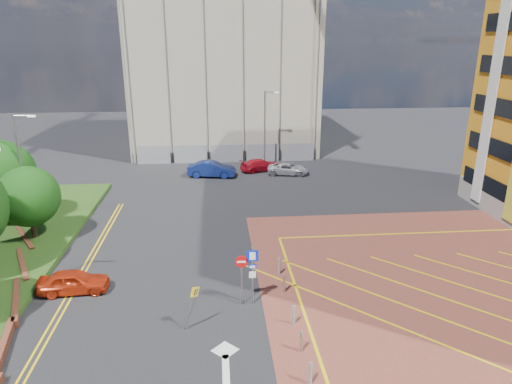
{
  "coord_description": "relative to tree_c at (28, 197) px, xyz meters",
  "views": [
    {
      "loc": [
        -1.13,
        -19.43,
        12.9
      ],
      "look_at": [
        0.88,
        3.21,
        5.34
      ],
      "focal_mm": 32.0,
      "sensor_mm": 36.0,
      "label": 1
    }
  ],
  "objects": [
    {
      "name": "retaining_wall",
      "position": [
        1.7,
        -8.0,
        -2.99
      ],
      "size": [
        6.06,
        20.33,
        0.4
      ],
      "color": "brown",
      "rests_on": "ground"
    },
    {
      "name": "forecourt",
      "position": [
        27.5,
        -10.0,
        -3.18
      ],
      "size": [
        26.0,
        26.0,
        0.02
      ],
      "primitive_type": "cube",
      "color": "brown",
      "rests_on": "ground"
    },
    {
      "name": "sign_cluster",
      "position": [
        13.8,
        -9.02,
        -1.24
      ],
      "size": [
        1.17,
        0.12,
        3.2
      ],
      "color": "#9EA0A8",
      "rests_on": "ground"
    },
    {
      "name": "construction_building",
      "position": [
        13.5,
        30.0,
        7.81
      ],
      "size": [
        21.2,
        19.2,
        22.0
      ],
      "primitive_type": "cube",
      "color": "#ABA48C",
      "rests_on": "ground"
    },
    {
      "name": "warning_sign",
      "position": [
        11.07,
        -10.95,
        -1.76
      ],
      "size": [
        0.84,
        0.43,
        2.24
      ],
      "color": "#9EA0A8",
      "rests_on": "ground"
    },
    {
      "name": "ground",
      "position": [
        13.5,
        -10.0,
        -3.19
      ],
      "size": [
        140.0,
        140.0,
        0.0
      ],
      "primitive_type": "plane",
      "color": "black",
      "rests_on": "ground"
    },
    {
      "name": "car_silver_back",
      "position": [
        19.54,
        14.59,
        -2.62
      ],
      "size": [
        4.44,
        2.68,
        1.15
      ],
      "primitive_type": "imported",
      "rotation": [
        0.0,
        0.0,
        1.37
      ],
      "color": "silver",
      "rests_on": "ground"
    },
    {
      "name": "car_blue_back",
      "position": [
        11.84,
        14.43,
        -2.42
      ],
      "size": [
        4.9,
        2.34,
        1.55
      ],
      "primitive_type": "imported",
      "rotation": [
        0.0,
        0.0,
        1.42
      ],
      "color": "navy",
      "rests_on": "ground"
    },
    {
      "name": "tree_c",
      "position": [
        0.0,
        0.0,
        0.0
      ],
      "size": [
        4.0,
        4.0,
        4.9
      ],
      "color": "#3D2B1C",
      "rests_on": "grass_bed"
    },
    {
      "name": "car_red_back",
      "position": [
        16.89,
        16.19,
        -2.57
      ],
      "size": [
        4.6,
        3.01,
        1.24
      ],
      "primitive_type": "imported",
      "rotation": [
        0.0,
        0.0,
        1.9
      ],
      "color": "#B00F1E",
      "rests_on": "ground"
    },
    {
      "name": "construction_fence",
      "position": [
        14.5,
        20.0,
        -2.19
      ],
      "size": [
        21.6,
        0.06,
        2.0
      ],
      "primitive_type": "cube",
      "color": "gray",
      "rests_on": "ground"
    },
    {
      "name": "bollard_row",
      "position": [
        15.8,
        -11.67,
        -2.72
      ],
      "size": [
        0.14,
        11.14,
        0.9
      ],
      "color": "#9EA0A8",
      "rests_on": "forecourt"
    },
    {
      "name": "car_red_left",
      "position": [
        4.53,
        -6.98,
        -2.57
      ],
      "size": [
        3.76,
        1.69,
        1.25
      ],
      "primitive_type": "imported",
      "rotation": [
        0.0,
        0.0,
        1.63
      ],
      "color": "red",
      "rests_on": "ground"
    },
    {
      "name": "lamp_back",
      "position": [
        17.58,
        18.0,
        1.17
      ],
      "size": [
        1.53,
        0.16,
        8.0
      ],
      "color": "#9EA0A8",
      "rests_on": "ground"
    },
    {
      "name": "lamp_left_far",
      "position": [
        -0.92,
        2.0,
        1.47
      ],
      "size": [
        1.53,
        0.16,
        8.0
      ],
      "color": "#9EA0A8",
      "rests_on": "grass_bed"
    }
  ]
}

